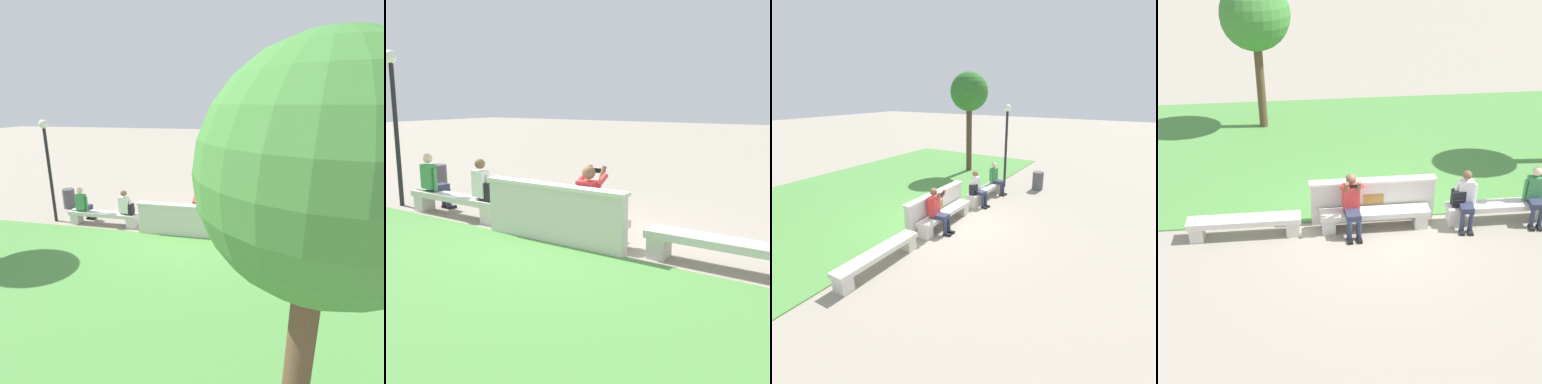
% 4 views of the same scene
% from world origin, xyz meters
% --- Properties ---
extents(ground_plane, '(80.00, 80.00, 0.00)m').
position_xyz_m(ground_plane, '(0.00, 0.00, 0.00)').
color(ground_plane, gray).
extents(grass_strip, '(19.84, 8.00, 0.03)m').
position_xyz_m(grass_strip, '(0.00, 4.38, 0.01)').
color(grass_strip, '#518E42').
rests_on(grass_strip, ground).
extents(bench_main, '(2.35, 0.40, 0.45)m').
position_xyz_m(bench_main, '(-2.74, 0.00, 0.31)').
color(bench_main, beige).
rests_on(bench_main, ground).
extents(bench_near, '(2.35, 0.40, 0.45)m').
position_xyz_m(bench_near, '(0.00, 0.00, 0.31)').
color(bench_near, beige).
rests_on(bench_near, ground).
extents(bench_mid, '(2.35, 0.40, 0.45)m').
position_xyz_m(bench_mid, '(2.74, 0.00, 0.31)').
color(bench_mid, beige).
rests_on(bench_mid, ground).
extents(backrest_wall_with_plaque, '(2.74, 0.24, 1.01)m').
position_xyz_m(backrest_wall_with_plaque, '(0.00, 0.34, 0.52)').
color(backrest_wall_with_plaque, beige).
rests_on(backrest_wall_with_plaque, ground).
extents(person_photographer, '(0.48, 0.73, 1.32)m').
position_xyz_m(person_photographer, '(-0.50, -0.08, 0.74)').
color(person_photographer, black).
rests_on(person_photographer, ground).
extents(person_distant, '(0.48, 0.70, 1.26)m').
position_xyz_m(person_distant, '(1.95, -0.07, 0.67)').
color(person_distant, black).
rests_on(person_distant, ground).
extents(person_companion, '(0.48, 0.70, 1.26)m').
position_xyz_m(person_companion, '(3.48, -0.07, 0.67)').
color(person_companion, black).
rests_on(person_companion, ground).
extents(backpack, '(0.28, 0.24, 0.43)m').
position_xyz_m(backpack, '(1.81, 0.02, 0.63)').
color(backpack, black).
rests_on(backpack, bench_mid).
extents(tree_behind_wall, '(2.01, 2.01, 4.37)m').
position_xyz_m(tree_behind_wall, '(-2.53, 6.10, 3.33)').
color(tree_behind_wall, brown).
rests_on(tree_behind_wall, ground).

